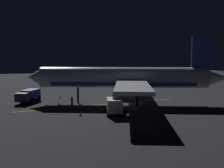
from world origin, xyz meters
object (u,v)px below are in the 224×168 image
catering_truck (114,106)px  traffic_cone_near_right (60,97)px  airliner (126,79)px  traffic_cone_under_wing (102,110)px  traffic_cone_far (80,114)px  ground_crew_worker (72,101)px  baggage_truck (29,96)px  traffic_cone_near_left (59,104)px

catering_truck → traffic_cone_near_right: (16.11, 6.41, -0.93)m
airliner → catering_truck: 9.14m
traffic_cone_under_wing → traffic_cone_far: size_ratio=1.00×
ground_crew_worker → traffic_cone_far: bearing=-177.9°
baggage_truck → catering_truck: bearing=-138.2°
traffic_cone_near_left → traffic_cone_under_wing: same height
baggage_truck → traffic_cone_under_wing: baggage_truck is taller
baggage_truck → traffic_cone_far: (-13.68, -7.23, -0.91)m
airliner → baggage_truck: bearing=69.1°
airliner → traffic_cone_far: (-7.33, 9.42, -4.16)m
catering_truck → traffic_cone_far: catering_truck is taller
traffic_cone_near_right → traffic_cone_under_wing: size_ratio=1.00×
ground_crew_worker → traffic_cone_near_left: size_ratio=3.16×
baggage_truck → ground_crew_worker: (-6.81, -6.98, -0.27)m
baggage_truck → ground_crew_worker: bearing=-134.3°
catering_truck → traffic_cone_near_left: (8.74, 7.23, -0.93)m
baggage_truck → traffic_cone_under_wing: bearing=-137.5°
traffic_cone_far → airliner: bearing=-52.1°
catering_truck → traffic_cone_near_right: size_ratio=10.49×
traffic_cone_near_left → traffic_cone_under_wing: size_ratio=1.00×
catering_truck → traffic_cone_far: 5.06m
ground_crew_worker → airliner: bearing=-87.3°
baggage_truck → airliner: bearing=-110.9°
baggage_truck → traffic_cone_near_left: size_ratio=10.84×
catering_truck → traffic_cone_near_right: 17.37m
baggage_truck → catering_truck: 18.31m
baggage_truck → traffic_cone_near_right: bearing=-67.0°
airliner → ground_crew_worker: (-0.46, 9.67, -3.52)m
baggage_truck → traffic_cone_near_left: (-4.91, -4.98, -0.91)m
airliner → baggage_truck: 18.12m
traffic_cone_far → traffic_cone_near_left: bearing=14.4°
ground_crew_worker → traffic_cone_near_right: 9.37m
traffic_cone_near_left → traffic_cone_far: (-8.77, -2.25, 0.00)m
baggage_truck → catering_truck: size_ratio=1.03×
traffic_cone_near_left → traffic_cone_near_right: (7.37, -0.82, 0.00)m
ground_crew_worker → traffic_cone_near_left: bearing=46.5°
catering_truck → traffic_cone_under_wing: (1.87, 1.40, -0.93)m
catering_truck → traffic_cone_near_left: size_ratio=10.49×
airliner → baggage_truck: (6.35, 16.65, -3.25)m
airliner → traffic_cone_near_right: 14.58m
traffic_cone_near_left → traffic_cone_far: 9.05m
airliner → ground_crew_worker: size_ratio=19.93×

